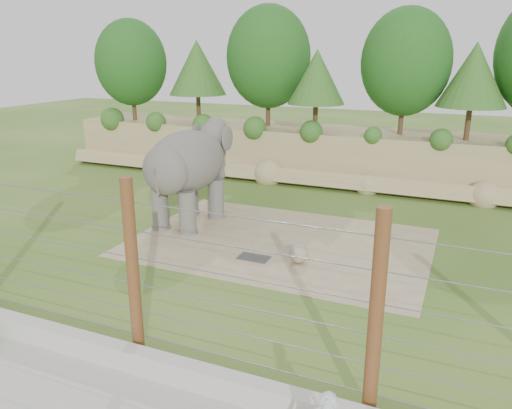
% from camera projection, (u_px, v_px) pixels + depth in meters
% --- Properties ---
extents(ground, '(90.00, 90.00, 0.00)m').
position_uv_depth(ground, '(230.00, 274.00, 14.89)').
color(ground, '#34631A').
rests_on(ground, ground).
extents(back_embankment, '(30.00, 5.52, 8.77)m').
position_uv_depth(back_embankment, '(352.00, 102.00, 24.64)').
color(back_embankment, '#998A5F').
rests_on(back_embankment, ground).
extents(dirt_patch, '(10.00, 7.00, 0.02)m').
position_uv_depth(dirt_patch, '(280.00, 242.00, 17.34)').
color(dirt_patch, '#9B8364').
rests_on(dirt_patch, ground).
extents(drain_grate, '(1.00, 0.60, 0.03)m').
position_uv_depth(drain_grate, '(254.00, 258.00, 15.96)').
color(drain_grate, '#262628').
rests_on(drain_grate, dirt_patch).
extents(elephant, '(2.28, 4.75, 3.75)m').
position_uv_depth(elephant, '(188.00, 176.00, 18.74)').
color(elephant, '#595550').
rests_on(elephant, ground).
extents(stone_ball, '(0.62, 0.62, 0.62)m').
position_uv_depth(stone_ball, '(298.00, 253.00, 15.55)').
color(stone_ball, gray).
rests_on(stone_ball, dirt_patch).
extents(retaining_wall, '(26.00, 0.35, 0.50)m').
position_uv_depth(retaining_wall, '(124.00, 356.00, 10.43)').
color(retaining_wall, beige).
rests_on(retaining_wall, ground).
extents(barrier_fence, '(20.26, 0.26, 4.00)m').
position_uv_depth(barrier_fence, '(133.00, 271.00, 10.35)').
color(barrier_fence, brown).
rests_on(barrier_fence, ground).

